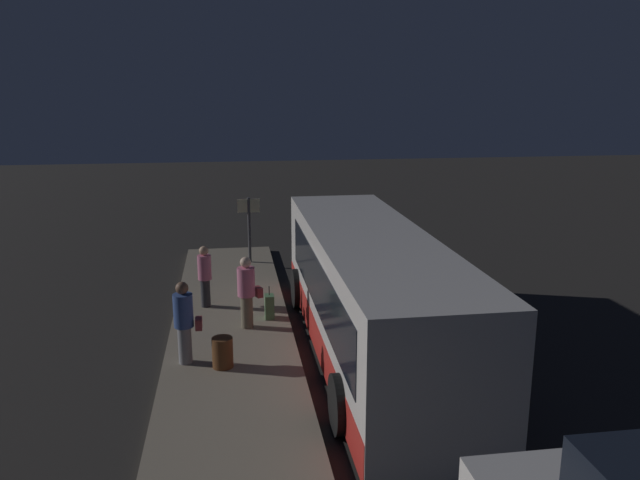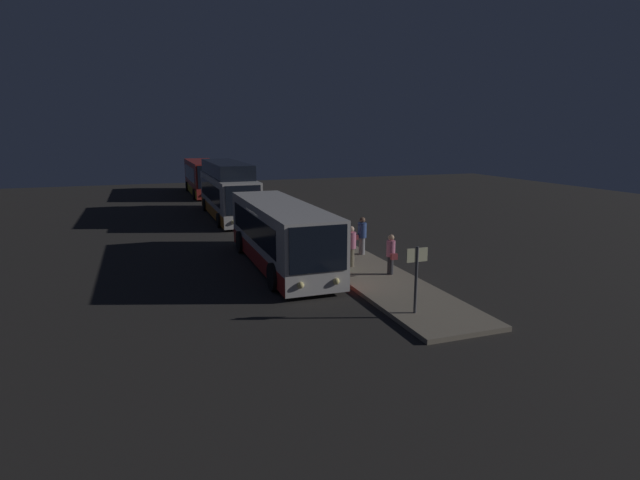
{
  "view_description": "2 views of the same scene",
  "coord_description": "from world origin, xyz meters",
  "px_view_note": "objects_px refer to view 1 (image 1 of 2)",
  "views": [
    {
      "loc": [
        -12.47,
        3.03,
        5.83
      ],
      "look_at": [
        3.81,
        0.6,
        1.86
      ],
      "focal_mm": 35.0,
      "sensor_mm": 36.0,
      "label": 1
    },
    {
      "loc": [
        21.33,
        -5.68,
        5.89
      ],
      "look_at": [
        3.81,
        0.6,
        1.86
      ],
      "focal_mm": 28.0,
      "sensor_mm": 36.0,
      "label": 2
    }
  ],
  "objects_px": {
    "suitcase": "(269,307)",
    "trash_bin": "(223,352)",
    "passenger_with_bags": "(247,290)",
    "bus_lead": "(371,297)",
    "passenger_boarding": "(205,274)",
    "sign_post": "(249,221)",
    "passenger_waiting": "(184,320)"
  },
  "relations": [
    {
      "from": "trash_bin",
      "to": "passenger_with_bags",
      "type": "bearing_deg",
      "value": -15.2
    },
    {
      "from": "bus_lead",
      "to": "trash_bin",
      "type": "xyz_separation_m",
      "value": [
        -0.43,
        3.26,
        -0.92
      ]
    },
    {
      "from": "sign_post",
      "to": "trash_bin",
      "type": "height_order",
      "value": "sign_post"
    },
    {
      "from": "passenger_boarding",
      "to": "passenger_with_bags",
      "type": "bearing_deg",
      "value": -59.56
    },
    {
      "from": "passenger_with_bags",
      "to": "suitcase",
      "type": "relative_size",
      "value": 2.08
    },
    {
      "from": "passenger_with_bags",
      "to": "passenger_waiting",
      "type": "bearing_deg",
      "value": -55.39
    },
    {
      "from": "passenger_boarding",
      "to": "trash_bin",
      "type": "relative_size",
      "value": 2.57
    },
    {
      "from": "sign_post",
      "to": "passenger_boarding",
      "type": "bearing_deg",
      "value": 162.51
    },
    {
      "from": "passenger_with_bags",
      "to": "suitcase",
      "type": "xyz_separation_m",
      "value": [
        0.54,
        -0.57,
        -0.64
      ]
    },
    {
      "from": "passenger_with_bags",
      "to": "bus_lead",
      "type": "bearing_deg",
      "value": 37.47
    },
    {
      "from": "passenger_waiting",
      "to": "suitcase",
      "type": "height_order",
      "value": "passenger_waiting"
    },
    {
      "from": "passenger_waiting",
      "to": "passenger_with_bags",
      "type": "distance_m",
      "value": 2.31
    },
    {
      "from": "suitcase",
      "to": "trash_bin",
      "type": "height_order",
      "value": "suitcase"
    },
    {
      "from": "passenger_boarding",
      "to": "sign_post",
      "type": "relative_size",
      "value": 0.76
    },
    {
      "from": "sign_post",
      "to": "passenger_with_bags",
      "type": "bearing_deg",
      "value": 177.2
    },
    {
      "from": "suitcase",
      "to": "passenger_with_bags",
      "type": "bearing_deg",
      "value": 133.36
    },
    {
      "from": "bus_lead",
      "to": "suitcase",
      "type": "distance_m",
      "value": 3.25
    },
    {
      "from": "bus_lead",
      "to": "passenger_waiting",
      "type": "relative_size",
      "value": 5.66
    },
    {
      "from": "bus_lead",
      "to": "trash_bin",
      "type": "height_order",
      "value": "bus_lead"
    },
    {
      "from": "suitcase",
      "to": "trash_bin",
      "type": "xyz_separation_m",
      "value": [
        -2.73,
        1.17,
        0.02
      ]
    },
    {
      "from": "bus_lead",
      "to": "sign_post",
      "type": "bearing_deg",
      "value": 17.04
    },
    {
      "from": "sign_post",
      "to": "passenger_waiting",
      "type": "bearing_deg",
      "value": 168.03
    },
    {
      "from": "bus_lead",
      "to": "sign_post",
      "type": "relative_size",
      "value": 4.63
    },
    {
      "from": "passenger_boarding",
      "to": "trash_bin",
      "type": "height_order",
      "value": "passenger_boarding"
    },
    {
      "from": "bus_lead",
      "to": "passenger_boarding",
      "type": "relative_size",
      "value": 6.11
    },
    {
      "from": "passenger_boarding",
      "to": "trash_bin",
      "type": "distance_m",
      "value": 3.96
    },
    {
      "from": "passenger_boarding",
      "to": "passenger_with_bags",
      "type": "xyz_separation_m",
      "value": [
        -1.7,
        -1.05,
        0.05
      ]
    },
    {
      "from": "passenger_with_bags",
      "to": "sign_post",
      "type": "xyz_separation_m",
      "value": [
        5.97,
        -0.29,
        0.46
      ]
    },
    {
      "from": "suitcase",
      "to": "trash_bin",
      "type": "relative_size",
      "value": 1.32
    },
    {
      "from": "trash_bin",
      "to": "passenger_waiting",
      "type": "bearing_deg",
      "value": 66.87
    },
    {
      "from": "suitcase",
      "to": "sign_post",
      "type": "bearing_deg",
      "value": 2.98
    },
    {
      "from": "trash_bin",
      "to": "bus_lead",
      "type": "bearing_deg",
      "value": -82.45
    }
  ]
}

